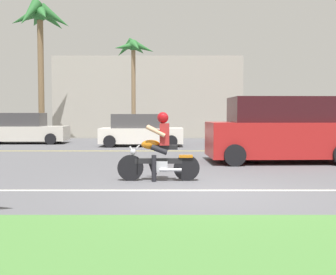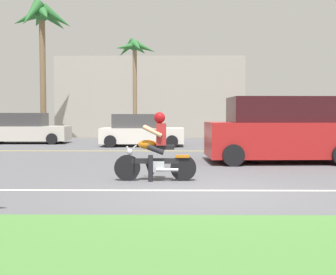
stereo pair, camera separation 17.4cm
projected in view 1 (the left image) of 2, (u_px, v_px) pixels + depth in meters
ground at (196, 171)px, 11.19m from camera, size 56.00×30.00×0.04m
grass_median at (247, 264)px, 4.10m from camera, size 56.00×3.80×0.06m
lane_line_near at (206, 190)px, 8.25m from camera, size 50.40×0.12×0.01m
lane_line_far at (186, 151)px, 17.16m from camera, size 50.40×0.12×0.01m
motorcyclist at (158, 152)px, 9.42m from camera, size 1.86×0.61×1.55m
suv_nearby at (279, 131)px, 13.15m from camera, size 4.69×2.38×2.04m
parked_car_0 at (20, 129)px, 21.61m from camera, size 4.47×2.03×1.58m
parked_car_1 at (139, 131)px, 19.78m from camera, size 3.89×1.93×1.52m
parked_car_2 at (249, 130)px, 21.50m from camera, size 3.85×1.99×1.44m
palm_tree_0 at (39, 24)px, 23.80m from camera, size 3.66×3.51×7.96m
palm_tree_1 at (132, 55)px, 23.28m from camera, size 2.35×2.41×5.77m
building_far at (147, 98)px, 29.01m from camera, size 12.38×4.00×5.29m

